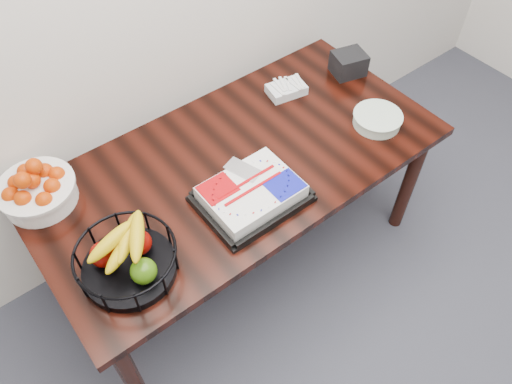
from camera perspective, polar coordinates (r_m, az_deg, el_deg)
table at (r=2.23m, az=-1.90°, el=2.18°), size 1.80×0.90×0.75m
cake_tray at (r=1.99m, az=-0.54°, el=-0.20°), size 0.42×0.34×0.09m
tangerine_bowl at (r=2.13m, az=-23.90°, el=0.55°), size 0.31×0.31×0.20m
fruit_basket at (r=1.82m, az=-14.57°, el=-7.41°), size 0.36×0.36×0.19m
plate_stack at (r=2.37m, az=13.68°, el=8.07°), size 0.23×0.23×0.06m
fork_bag at (r=2.48m, az=3.49°, el=11.68°), size 0.20×0.15×0.05m
napkin_box at (r=2.63m, az=10.54°, el=14.25°), size 0.19×0.17×0.11m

